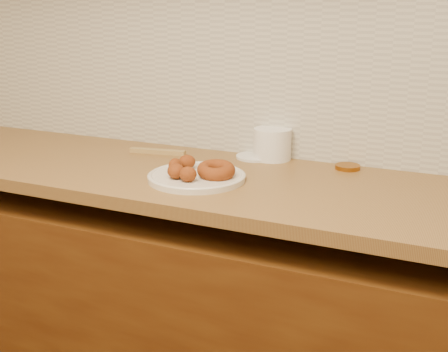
{
  "coord_description": "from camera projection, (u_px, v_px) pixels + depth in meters",
  "views": [
    {
      "loc": [
        0.42,
        0.18,
        1.4
      ],
      "look_at": [
        -0.22,
        1.6,
        0.93
      ],
      "focal_mm": 45.0,
      "sensor_mm": 36.0,
      "label": 1
    }
  ],
  "objects": [
    {
      "name": "ring_donut",
      "position": [
        216.0,
        170.0,
        1.67
      ],
      "size": [
        0.17,
        0.17,
        0.05
      ],
      "primitive_type": "torus",
      "rotation": [
        0.1,
        0.0,
        0.7
      ],
      "color": "brown",
      "rests_on": "donut_plate"
    },
    {
      "name": "plastic_tub",
      "position": [
        272.0,
        144.0,
        1.92
      ],
      "size": [
        0.16,
        0.16,
        0.11
      ],
      "primitive_type": "cylinder",
      "rotation": [
        0.0,
        0.0,
        -0.25
      ],
      "color": "white",
      "rests_on": "butcher_block"
    },
    {
      "name": "butcher_block",
      "position": [
        120.0,
        168.0,
        1.89
      ],
      "size": [
        2.3,
        0.62,
        0.04
      ],
      "primitive_type": "cube",
      "color": "olive",
      "rests_on": "base_cabinet"
    },
    {
      "name": "wooden_utensil",
      "position": [
        157.0,
        152.0,
        2.0
      ],
      "size": [
        0.21,
        0.06,
        0.02
      ],
      "primitive_type": "cube",
      "rotation": [
        0.0,
        0.0,
        0.17
      ],
      "color": "#9F8149",
      "rests_on": "butcher_block"
    },
    {
      "name": "base_cabinet",
      "position": [
        300.0,
        341.0,
        1.78
      ],
      "size": [
        3.6,
        0.6,
        0.77
      ],
      "primitive_type": "cube",
      "color": "#59320F",
      "rests_on": "floor"
    },
    {
      "name": "backsplash",
      "position": [
        337.0,
        72.0,
        1.81
      ],
      "size": [
        3.6,
        0.02,
        0.6
      ],
      "primitive_type": "cube",
      "color": "beige",
      "rests_on": "wall_back"
    },
    {
      "name": "donut_plate",
      "position": [
        197.0,
        177.0,
        1.69
      ],
      "size": [
        0.3,
        0.3,
        0.02
      ],
      "primitive_type": "cylinder",
      "color": "beige",
      "rests_on": "butcher_block"
    },
    {
      "name": "tub_lid",
      "position": [
        256.0,
        157.0,
        1.95
      ],
      "size": [
        0.18,
        0.18,
        0.01
      ],
      "primitive_type": "cylinder",
      "rotation": [
        0.0,
        0.0,
        0.36
      ],
      "color": "silver",
      "rests_on": "butcher_block"
    },
    {
      "name": "fried_dough_chunks",
      "position": [
        182.0,
        168.0,
        1.67
      ],
      "size": [
        0.13,
        0.19,
        0.05
      ],
      "color": "brown",
      "rests_on": "donut_plate"
    },
    {
      "name": "wall_back",
      "position": [
        341.0,
        24.0,
        1.77
      ],
      "size": [
        4.0,
        0.02,
        2.7
      ],
      "primitive_type": "cube",
      "color": "tan",
      "rests_on": "ground"
    },
    {
      "name": "brass_jar_lid",
      "position": [
        348.0,
        167.0,
        1.81
      ],
      "size": [
        0.1,
        0.1,
        0.01
      ],
      "primitive_type": "cylinder",
      "rotation": [
        0.0,
        0.0,
        0.37
      ],
      "color": "#9E5E18",
      "rests_on": "butcher_block"
    }
  ]
}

